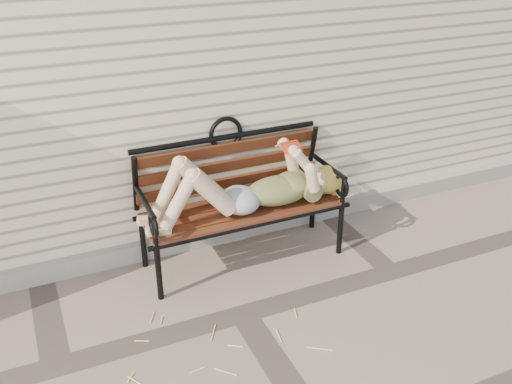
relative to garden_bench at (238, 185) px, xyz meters
name	(u,v)px	position (x,y,z in m)	size (l,w,h in m)	color
ground	(243,314)	(-0.27, -0.74, -0.62)	(80.00, 80.00, 0.00)	gray
house_wall	(126,20)	(-0.27, 2.26, 0.88)	(8.00, 4.00, 3.00)	beige
foundation_strip	(198,238)	(-0.27, 0.23, -0.54)	(8.00, 0.10, 0.15)	gray
garden_bench	(238,185)	(0.00, 0.00, 0.00)	(1.69, 0.67, 1.10)	black
reading_woman	(246,188)	(0.01, -0.13, 0.04)	(1.60, 0.36, 0.50)	#09293F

